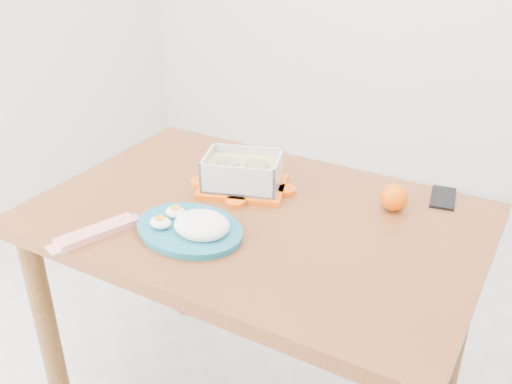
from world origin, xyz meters
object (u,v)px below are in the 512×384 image
at_px(dining_table, 256,248).
at_px(food_container, 243,173).
at_px(smartphone, 443,198).
at_px(rice_plate, 193,226).
at_px(orange_fruit, 394,197).

relative_size(dining_table, food_container, 4.34).
height_order(food_container, smartphone, food_container).
xyz_separation_m(dining_table, smartphone, (0.42, 0.29, 0.11)).
bearing_deg(rice_plate, smartphone, 52.28).
bearing_deg(smartphone, orange_fruit, -138.85).
bearing_deg(dining_table, food_container, 135.29).
bearing_deg(dining_table, orange_fruit, 32.66).
height_order(dining_table, rice_plate, rice_plate).
bearing_deg(dining_table, smartphone, 38.38).
bearing_deg(smartphone, rice_plate, -144.87).
height_order(dining_table, food_container, food_container).
distance_m(food_container, orange_fruit, 0.41).
distance_m(dining_table, food_container, 0.21).
bearing_deg(smartphone, dining_table, -151.77).
xyz_separation_m(food_container, rice_plate, (0.00, -0.26, -0.02)).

